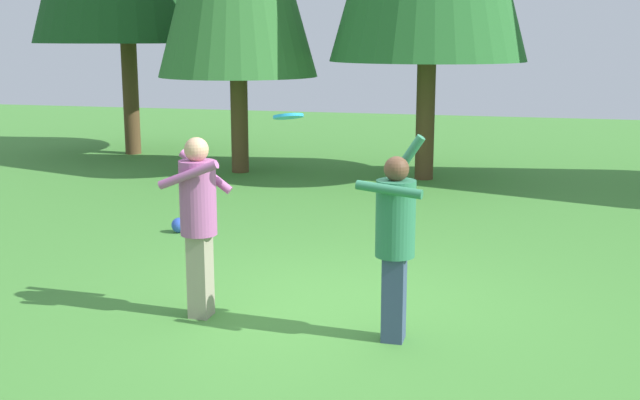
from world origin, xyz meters
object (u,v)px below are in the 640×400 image
Objects in this scene: person_catcher at (198,212)px; frisbee at (288,116)px; person_thrower at (395,233)px; ball_blue at (179,225)px.

frisbee reaches higher than person_catcher.
ball_blue is (-3.46, 3.11, -0.86)m from person_thrower.
person_catcher is 4.56× the size of frisbee.
frisbee is 1.83× the size of ball_blue.
person_catcher is 1.26m from frisbee.
person_thrower is 4.78× the size of frisbee.
person_catcher reaches higher than ball_blue.
frisbee reaches higher than person_thrower.
frisbee is at bearing -0.00° from person_thrower.
person_thrower is at bearing -41.91° from ball_blue.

